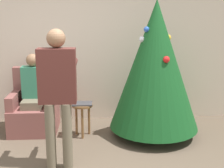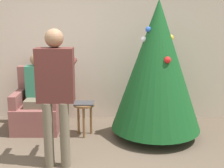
{
  "view_description": "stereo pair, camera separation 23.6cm",
  "coord_description": "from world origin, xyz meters",
  "px_view_note": "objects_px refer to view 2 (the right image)",
  "views": [
    {
      "loc": [
        0.3,
        -3.16,
        1.86
      ],
      "look_at": [
        0.53,
        0.86,
        0.93
      ],
      "focal_mm": 50.0,
      "sensor_mm": 36.0,
      "label": 1
    },
    {
      "loc": [
        0.53,
        -3.17,
        1.86
      ],
      "look_at": [
        0.53,
        0.86,
        0.93
      ],
      "focal_mm": 50.0,
      "sensor_mm": 36.0,
      "label": 2
    }
  ],
  "objects_px": {
    "armchair": "(39,108)",
    "person_seated": "(37,89)",
    "christmas_tree": "(157,66)",
    "person_standing": "(56,86)",
    "side_stool": "(85,111)"
  },
  "relations": [
    {
      "from": "christmas_tree",
      "to": "person_seated",
      "type": "height_order",
      "value": "christmas_tree"
    },
    {
      "from": "armchair",
      "to": "person_seated",
      "type": "height_order",
      "value": "person_seated"
    },
    {
      "from": "christmas_tree",
      "to": "side_stool",
      "type": "relative_size",
      "value": 4.08
    },
    {
      "from": "person_seated",
      "to": "side_stool",
      "type": "height_order",
      "value": "person_seated"
    },
    {
      "from": "person_seated",
      "to": "person_standing",
      "type": "height_order",
      "value": "person_standing"
    },
    {
      "from": "christmas_tree",
      "to": "person_standing",
      "type": "distance_m",
      "value": 1.62
    },
    {
      "from": "person_seated",
      "to": "person_standing",
      "type": "xyz_separation_m",
      "value": [
        0.53,
        -1.22,
        0.34
      ]
    },
    {
      "from": "person_seated",
      "to": "christmas_tree",
      "type": "bearing_deg",
      "value": -9.48
    },
    {
      "from": "christmas_tree",
      "to": "person_standing",
      "type": "relative_size",
      "value": 1.22
    },
    {
      "from": "christmas_tree",
      "to": "armchair",
      "type": "relative_size",
      "value": 2.07
    },
    {
      "from": "christmas_tree",
      "to": "armchair",
      "type": "height_order",
      "value": "christmas_tree"
    },
    {
      "from": "person_standing",
      "to": "side_stool",
      "type": "xyz_separation_m",
      "value": [
        0.25,
        0.95,
        -0.62
      ]
    },
    {
      "from": "person_seated",
      "to": "side_stool",
      "type": "relative_size",
      "value": 2.45
    },
    {
      "from": "armchair",
      "to": "person_seated",
      "type": "distance_m",
      "value": 0.34
    },
    {
      "from": "christmas_tree",
      "to": "person_seated",
      "type": "distance_m",
      "value": 1.93
    }
  ]
}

